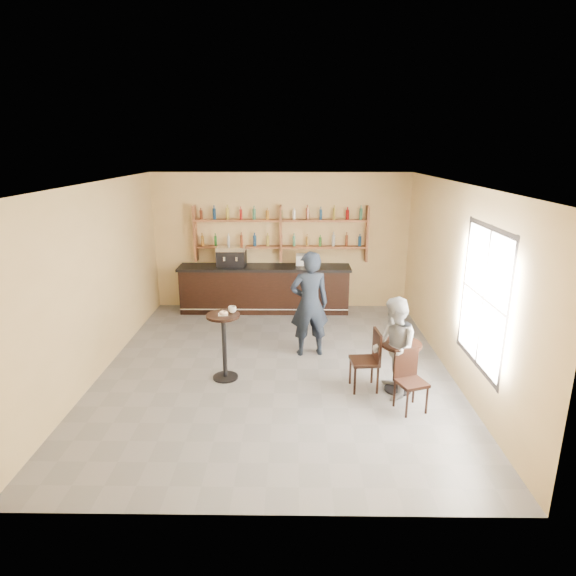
{
  "coord_description": "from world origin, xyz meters",
  "views": [
    {
      "loc": [
        0.31,
        -7.71,
        3.76
      ],
      "look_at": [
        0.2,
        0.8,
        1.25
      ],
      "focal_mm": 30.0,
      "sensor_mm": 36.0,
      "label": 1
    }
  ],
  "objects_px": {
    "espresso_machine": "(231,256)",
    "chair_west": "(364,360)",
    "pastry_case": "(306,261)",
    "pedestal_table": "(224,347)",
    "patron_second": "(394,348)",
    "cafe_table": "(399,367)",
    "bar_counter": "(265,289)",
    "man_main": "(309,304)",
    "chair_south": "(412,382)"
  },
  "relations": [
    {
      "from": "pedestal_table",
      "to": "chair_west",
      "type": "xyz_separation_m",
      "value": [
        2.28,
        -0.34,
        -0.08
      ]
    },
    {
      "from": "man_main",
      "to": "chair_west",
      "type": "height_order",
      "value": "man_main"
    },
    {
      "from": "espresso_machine",
      "to": "man_main",
      "type": "bearing_deg",
      "value": -52.68
    },
    {
      "from": "man_main",
      "to": "patron_second",
      "type": "relative_size",
      "value": 1.24
    },
    {
      "from": "pastry_case",
      "to": "patron_second",
      "type": "distance_m",
      "value": 4.26
    },
    {
      "from": "espresso_machine",
      "to": "pedestal_table",
      "type": "bearing_deg",
      "value": -82.67
    },
    {
      "from": "bar_counter",
      "to": "pedestal_table",
      "type": "xyz_separation_m",
      "value": [
        -0.46,
        -3.51,
        0.03
      ]
    },
    {
      "from": "bar_counter",
      "to": "chair_south",
      "type": "height_order",
      "value": "bar_counter"
    },
    {
      "from": "pastry_case",
      "to": "cafe_table",
      "type": "xyz_separation_m",
      "value": [
        1.4,
        -3.89,
        -0.81
      ]
    },
    {
      "from": "chair_south",
      "to": "patron_second",
      "type": "bearing_deg",
      "value": 93.12
    },
    {
      "from": "espresso_machine",
      "to": "patron_second",
      "type": "xyz_separation_m",
      "value": [
        2.98,
        -4.05,
        -0.52
      ]
    },
    {
      "from": "patron_second",
      "to": "cafe_table",
      "type": "bearing_deg",
      "value": 136.76
    },
    {
      "from": "pastry_case",
      "to": "pedestal_table",
      "type": "bearing_deg",
      "value": -108.68
    },
    {
      "from": "bar_counter",
      "to": "pastry_case",
      "type": "distance_m",
      "value": 1.18
    },
    {
      "from": "man_main",
      "to": "cafe_table",
      "type": "bearing_deg",
      "value": 125.49
    },
    {
      "from": "pastry_case",
      "to": "cafe_table",
      "type": "distance_m",
      "value": 4.22
    },
    {
      "from": "espresso_machine",
      "to": "man_main",
      "type": "height_order",
      "value": "man_main"
    },
    {
      "from": "chair_south",
      "to": "man_main",
      "type": "bearing_deg",
      "value": 105.5
    },
    {
      "from": "pastry_case",
      "to": "pedestal_table",
      "type": "xyz_separation_m",
      "value": [
        -1.42,
        -3.51,
        -0.65
      ]
    },
    {
      "from": "chair_south",
      "to": "patron_second",
      "type": "xyz_separation_m",
      "value": [
        -0.19,
        0.45,
        0.34
      ]
    },
    {
      "from": "chair_south",
      "to": "bar_counter",
      "type": "bearing_deg",
      "value": 98.0
    },
    {
      "from": "espresso_machine",
      "to": "cafe_table",
      "type": "bearing_deg",
      "value": -48.76
    },
    {
      "from": "bar_counter",
      "to": "pedestal_table",
      "type": "bearing_deg",
      "value": -97.51
    },
    {
      "from": "pedestal_table",
      "to": "pastry_case",
      "type": "bearing_deg",
      "value": 67.91
    },
    {
      "from": "cafe_table",
      "to": "patron_second",
      "type": "height_order",
      "value": "patron_second"
    },
    {
      "from": "man_main",
      "to": "chair_west",
      "type": "relative_size",
      "value": 2.01
    },
    {
      "from": "espresso_machine",
      "to": "cafe_table",
      "type": "relative_size",
      "value": 0.8
    },
    {
      "from": "pastry_case",
      "to": "pedestal_table",
      "type": "relative_size",
      "value": 0.41
    },
    {
      "from": "man_main",
      "to": "chair_west",
      "type": "distance_m",
      "value": 1.67
    },
    {
      "from": "patron_second",
      "to": "bar_counter",
      "type": "bearing_deg",
      "value": -151.84
    },
    {
      "from": "chair_west",
      "to": "espresso_machine",
      "type": "bearing_deg",
      "value": -151.25
    },
    {
      "from": "man_main",
      "to": "cafe_table",
      "type": "xyz_separation_m",
      "value": [
        1.39,
        -1.4,
        -0.58
      ]
    },
    {
      "from": "man_main",
      "to": "chair_south",
      "type": "relative_size",
      "value": 2.17
    },
    {
      "from": "bar_counter",
      "to": "pastry_case",
      "type": "relative_size",
      "value": 8.63
    },
    {
      "from": "bar_counter",
      "to": "chair_south",
      "type": "relative_size",
      "value": 4.39
    },
    {
      "from": "pastry_case",
      "to": "patron_second",
      "type": "xyz_separation_m",
      "value": [
        1.26,
        -4.05,
        -0.42
      ]
    },
    {
      "from": "pastry_case",
      "to": "chair_west",
      "type": "distance_m",
      "value": 4.0
    },
    {
      "from": "chair_west",
      "to": "patron_second",
      "type": "relative_size",
      "value": 0.62
    },
    {
      "from": "espresso_machine",
      "to": "chair_west",
      "type": "xyz_separation_m",
      "value": [
        2.58,
        -3.84,
        -0.82
      ]
    },
    {
      "from": "espresso_machine",
      "to": "chair_west",
      "type": "height_order",
      "value": "espresso_machine"
    },
    {
      "from": "man_main",
      "to": "chair_west",
      "type": "bearing_deg",
      "value": 112.59
    },
    {
      "from": "chair_south",
      "to": "patron_second",
      "type": "distance_m",
      "value": 0.59
    },
    {
      "from": "pastry_case",
      "to": "bar_counter",
      "type": "bearing_deg",
      "value": -176.6
    },
    {
      "from": "pedestal_table",
      "to": "chair_west",
      "type": "bearing_deg",
      "value": -8.38
    },
    {
      "from": "espresso_machine",
      "to": "man_main",
      "type": "xyz_separation_m",
      "value": [
        1.74,
        -2.49,
        -0.33
      ]
    },
    {
      "from": "pedestal_table",
      "to": "patron_second",
      "type": "relative_size",
      "value": 0.71
    },
    {
      "from": "man_main",
      "to": "chair_south",
      "type": "bearing_deg",
      "value": 116.45
    },
    {
      "from": "pedestal_table",
      "to": "man_main",
      "type": "relative_size",
      "value": 0.58
    },
    {
      "from": "pastry_case",
      "to": "chair_west",
      "type": "height_order",
      "value": "pastry_case"
    },
    {
      "from": "espresso_machine",
      "to": "man_main",
      "type": "distance_m",
      "value": 3.05
    }
  ]
}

